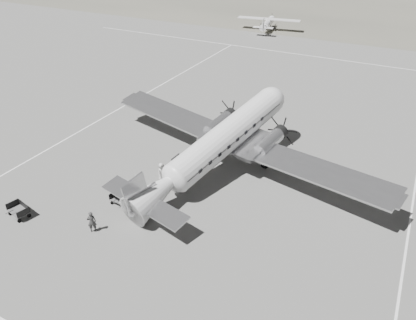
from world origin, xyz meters
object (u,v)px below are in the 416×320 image
Objects in this scene: dc3_airliner at (220,144)px; baggage_cart_far at (19,211)px; ramp_agent at (138,184)px; baggage_cart_near at (120,199)px; passenger at (162,172)px; ground_crew at (92,222)px; light_plane_left at (268,24)px.

dc3_airliner is 16.72× the size of baggage_cart_far.
ramp_agent is at bearing -112.71° from dc3_airliner.
baggage_cart_near is 4.17m from passenger.
dc3_airliner is 11.48m from ground_crew.
dc3_airliner is at bearing -83.14° from light_plane_left.
light_plane_left is 55.99m from baggage_cart_near.
light_plane_left is 59.76m from baggage_cart_far.
ramp_agent reaches higher than baggage_cart_near.
dc3_airliner is 7.11m from ramp_agent.
ramp_agent is at bearing -88.86° from light_plane_left.
baggage_cart_near is 3.28m from ground_crew.
light_plane_left reaches higher than ramp_agent.
passenger reaches higher than baggage_cart_far.
passenger is at bearing 65.44° from baggage_cart_far.
ground_crew is at bearing 24.06° from baggage_cart_far.
light_plane_left reaches higher than baggage_cart_far.
ramp_agent is at bearing -131.40° from ground_crew.
dc3_airliner reaches higher than ramp_agent.
ramp_agent is 2.41m from passenger.
dc3_airliner is 17.39× the size of passenger.
ground_crew is (5.66, 1.16, 0.34)m from baggage_cart_far.
passenger is (-3.50, -3.24, -1.82)m from dc3_airliner.
dc3_airliner is 16.11× the size of ramp_agent.
ramp_agent is (9.62, -53.51, -0.36)m from light_plane_left.
baggage_cart_far is 10.60m from passenger.
baggage_cart_far is 0.96× the size of ramp_agent.
ground_crew is 0.94× the size of ramp_agent.
baggage_cart_near is 0.92× the size of ground_crew.
dc3_airliner is at bearing -16.56° from ramp_agent.
dc3_airliner is 5.10m from passenger.
dc3_airliner is at bearing -151.34° from ground_crew.
baggage_cart_near is 1.81m from ramp_agent.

